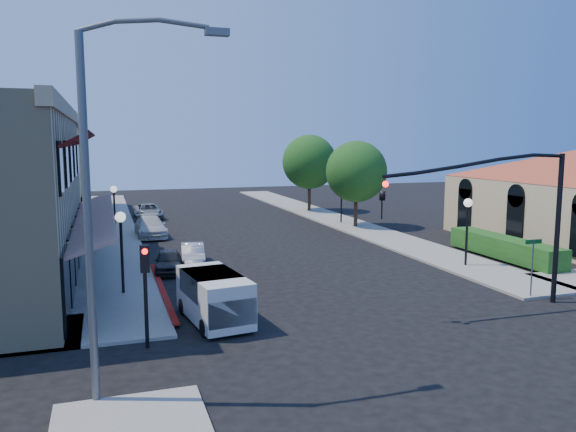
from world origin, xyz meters
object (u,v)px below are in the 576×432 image
object	(u,v)px
parked_car_c	(151,227)
parked_car_d	(148,211)
lamppost_right_far	(341,189)
parked_car_a	(169,261)
street_tree_a	(356,172)
lamppost_right_near	(468,215)
parked_car_b	(193,254)
white_van	(214,294)
secondary_signal	(145,277)
lamppost_left_far	(114,199)
signal_mast_arm	(515,204)
street_tree_b	(309,162)
lamppost_left_near	(121,232)
cobra_streetlight	(102,193)
street_name_sign	(533,258)

from	to	relation	value
parked_car_c	parked_car_d	bearing A→B (deg)	84.85
lamppost_right_far	parked_car_c	bearing A→B (deg)	-174.52
parked_car_a	street_tree_a	bearing A→B (deg)	41.24
lamppost_right_near	parked_car_b	world-z (taller)	lamppost_right_near
white_van	secondary_signal	bearing A→B (deg)	-142.61
lamppost_left_far	lamppost_right_near	xyz separation A→B (m)	(17.00, -14.00, 0.00)
street_tree_a	signal_mast_arm	distance (m)	20.71
signal_mast_arm	secondary_signal	distance (m)	13.97
street_tree_a	street_tree_b	distance (m)	10.01
street_tree_a	lamppost_left_far	size ratio (longest dim) A/B	1.82
lamppost_left_near	parked_car_c	world-z (taller)	lamppost_left_near
signal_mast_arm	cobra_streetlight	xyz separation A→B (m)	(-15.01, -3.50, 1.18)
street_tree_a	secondary_signal	size ratio (longest dim) A/B	1.95
lamppost_right_near	signal_mast_arm	bearing A→B (deg)	-112.12
parked_car_d	cobra_streetlight	bearing A→B (deg)	-99.40
white_van	cobra_streetlight	bearing A→B (deg)	-124.47
parked_car_b	secondary_signal	bearing A→B (deg)	-98.86
secondary_signal	cobra_streetlight	bearing A→B (deg)	-108.63
street_tree_a	lamppost_left_far	world-z (taller)	street_tree_a
signal_mast_arm	parked_car_a	world-z (taller)	signal_mast_arm
street_tree_b	parked_car_b	size ratio (longest dim) A/B	2.08
parked_car_c	lamppost_left_far	bearing A→B (deg)	-167.35
lamppost_left_far	lamppost_right_near	bearing A→B (deg)	-39.47
secondary_signal	street_name_sign	distance (m)	15.53
parked_car_b	parked_car_c	size ratio (longest dim) A/B	0.72
parked_car_d	lamppost_right_near	bearing A→B (deg)	-62.79
cobra_streetlight	street_name_sign	size ratio (longest dim) A/B	3.72
white_van	street_tree_a	bearing A→B (deg)	52.57
lamppost_right_far	parked_car_a	xyz separation A→B (m)	(-14.70, -12.33, -2.18)
parked_car_d	parked_car_c	bearing A→B (deg)	-96.93
lamppost_right_far	lamppost_left_far	bearing A→B (deg)	-173.29
lamppost_left_near	street_tree_a	bearing A→B (deg)	38.98
street_tree_b	signal_mast_arm	distance (m)	30.65
white_van	parked_car_a	size ratio (longest dim) A/B	1.27
street_tree_b	parked_car_a	world-z (taller)	street_tree_b
lamppost_left_far	white_van	distance (m)	19.00
street_tree_a	parked_car_c	xyz separation A→B (m)	(-15.00, 0.59, -3.52)
lamppost_right_far	parked_car_d	world-z (taller)	lamppost_right_far
signal_mast_arm	lamppost_right_far	xyz separation A→B (m)	(2.64, 22.50, -1.35)
lamppost_right_near	parked_car_b	distance (m)	14.38
cobra_streetlight	parked_car_d	distance (m)	34.32
lamppost_left_near	parked_car_d	size ratio (longest dim) A/B	0.80
street_tree_b	parked_car_c	world-z (taller)	street_tree_b
street_name_sign	parked_car_b	distance (m)	16.41
signal_mast_arm	lamppost_left_far	size ratio (longest dim) A/B	2.24
white_van	parked_car_b	world-z (taller)	white_van
signal_mast_arm	cobra_streetlight	size ratio (longest dim) A/B	0.86
cobra_streetlight	parked_car_b	bearing A→B (deg)	73.83
parked_car_c	lamppost_left_near	bearing A→B (deg)	-100.67
secondary_signal	lamppost_right_far	size ratio (longest dim) A/B	0.93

